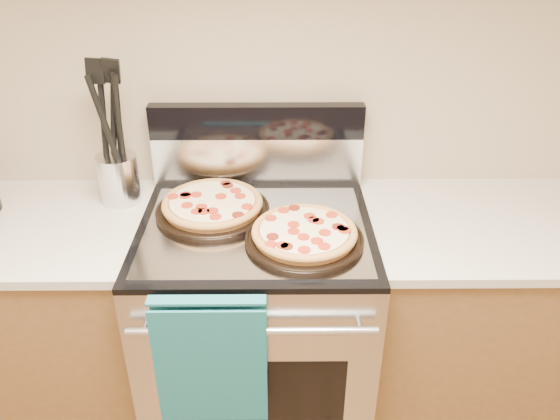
{
  "coord_description": "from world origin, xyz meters",
  "views": [
    {
      "loc": [
        0.07,
        0.13,
        1.84
      ],
      "look_at": [
        0.08,
        1.55,
        1.03
      ],
      "focal_mm": 35.0,
      "sensor_mm": 36.0,
      "label": 1
    }
  ],
  "objects_px": {
    "range_body": "(258,334)",
    "pepperoni_pizza_front": "(304,235)",
    "pepperoni_pizza_back": "(213,206)",
    "utensil_crock": "(119,179)"
  },
  "relations": [
    {
      "from": "range_body",
      "to": "pepperoni_pizza_front",
      "type": "xyz_separation_m",
      "value": [
        0.15,
        -0.11,
        0.5
      ]
    },
    {
      "from": "range_body",
      "to": "pepperoni_pizza_front",
      "type": "height_order",
      "value": "pepperoni_pizza_front"
    },
    {
      "from": "pepperoni_pizza_front",
      "to": "pepperoni_pizza_back",
      "type": "bearing_deg",
      "value": 148.79
    },
    {
      "from": "utensil_crock",
      "to": "pepperoni_pizza_back",
      "type": "bearing_deg",
      "value": -19.33
    },
    {
      "from": "utensil_crock",
      "to": "pepperoni_pizza_front",
      "type": "bearing_deg",
      "value": -25.22
    },
    {
      "from": "range_body",
      "to": "utensil_crock",
      "type": "height_order",
      "value": "utensil_crock"
    },
    {
      "from": "pepperoni_pizza_front",
      "to": "utensil_crock",
      "type": "height_order",
      "value": "utensil_crock"
    },
    {
      "from": "range_body",
      "to": "pepperoni_pizza_front",
      "type": "distance_m",
      "value": 0.53
    },
    {
      "from": "pepperoni_pizza_back",
      "to": "range_body",
      "type": "bearing_deg",
      "value": -25.82
    },
    {
      "from": "pepperoni_pizza_front",
      "to": "range_body",
      "type": "bearing_deg",
      "value": 144.21
    }
  ]
}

